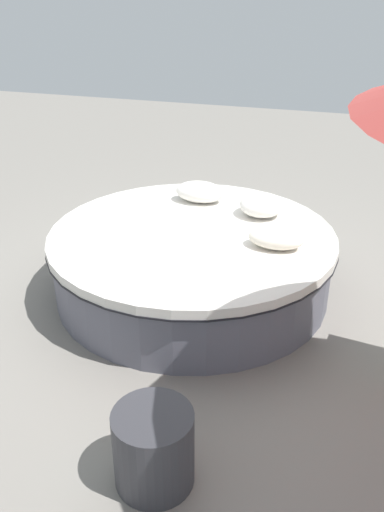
% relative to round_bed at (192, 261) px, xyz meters
% --- Properties ---
extents(ground_plane, '(16.00, 16.00, 0.00)m').
position_rel_round_bed_xyz_m(ground_plane, '(0.00, 0.00, -0.30)').
color(ground_plane, gray).
extents(round_bed, '(2.54, 2.54, 0.59)m').
position_rel_round_bed_xyz_m(round_bed, '(0.00, 0.00, 0.00)').
color(round_bed, '#595966').
rests_on(round_bed, ground_plane).
extents(throw_pillow_0, '(0.46, 0.28, 0.16)m').
position_rel_round_bed_xyz_m(throw_pillow_0, '(0.75, -0.07, 0.37)').
color(throw_pillow_0, silver).
rests_on(throw_pillow_0, round_bed).
extents(throw_pillow_1, '(0.41, 0.40, 0.21)m').
position_rel_round_bed_xyz_m(throw_pillow_1, '(0.50, 0.56, 0.39)').
color(throw_pillow_1, white).
rests_on(throw_pillow_1, round_bed).
extents(throw_pillow_2, '(0.49, 0.31, 0.20)m').
position_rel_round_bed_xyz_m(throw_pillow_2, '(-0.15, 0.72, 0.39)').
color(throw_pillow_2, white).
rests_on(throw_pillow_2, round_bed).
extents(side_table, '(0.46, 0.46, 0.48)m').
position_rel_round_bed_xyz_m(side_table, '(0.44, -2.08, -0.06)').
color(side_table, '#333338').
rests_on(side_table, ground_plane).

